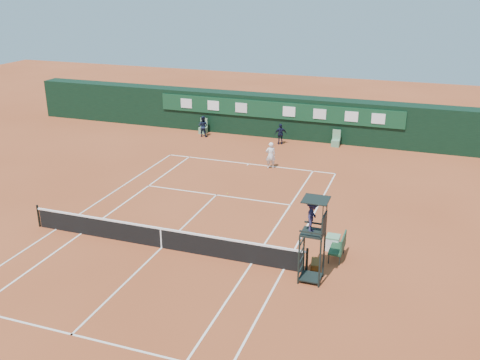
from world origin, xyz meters
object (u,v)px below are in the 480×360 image
cooler (333,243)px  player (271,155)px  tennis_net (161,237)px  player_bench (340,246)px  umpire_chair (313,223)px

cooler → player: bearing=120.8°
tennis_net → cooler: bearing=18.4°
player_bench → cooler: bearing=118.4°
umpire_chair → player: bearing=113.1°
umpire_chair → player: (-5.14, 12.03, -1.63)m
player_bench → cooler: 0.88m
player_bench → player: bearing=120.6°
umpire_chair → player_bench: bearing=69.7°
umpire_chair → tennis_net: bearing=176.0°
player_bench → player: (-5.90, 9.97, 0.23)m
tennis_net → cooler: (7.02, 2.33, -0.18)m
cooler → player: 10.76m
umpire_chair → cooler: (0.37, 2.80, -2.13)m
tennis_net → player_bench: bearing=12.2°
tennis_net → player: bearing=82.5°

